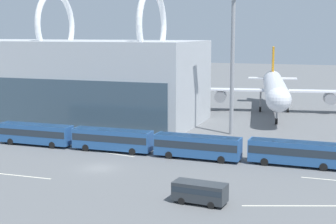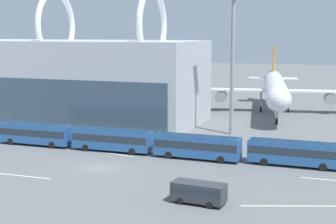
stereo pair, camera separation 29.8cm
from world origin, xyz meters
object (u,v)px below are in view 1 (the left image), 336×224
Objects in this scene: shuttle_bus_0 at (35,133)px; shuttle_bus_3 at (295,152)px; airliner_at_gate_far at (275,87)px; shuttle_bus_2 at (197,145)px; floodlight_mast at (233,48)px; airliner_at_gate_near at (54,88)px; shuttle_bus_1 at (112,139)px; service_van_foreground at (200,191)px.

shuttle_bus_3 is at bearing 0.81° from shuttle_bus_0.
airliner_at_gate_far is 3.71× the size of shuttle_bus_0.
shuttle_bus_2 is at bearing -14.94° from airliner_at_gate_far.
floodlight_mast reaches higher than shuttle_bus_2.
floodlight_mast is at bearing 78.29° from airliner_at_gate_near.
shuttle_bus_1 is (12.72, 0.05, 0.00)m from shuttle_bus_0.
airliner_at_gate_far is at bearing 102.44° from shuttle_bus_3.
airliner_at_gate_far reaches higher than shuttle_bus_3.
shuttle_bus_0 is 38.16m from shuttle_bus_3.
airliner_at_gate_far is (46.85, 10.46, 0.63)m from airliner_at_gate_near.
shuttle_bus_3 is 19.48m from service_van_foreground.
shuttle_bus_1 is at bearing -178.03° from shuttle_bus_3.
shuttle_bus_1 is 0.99× the size of shuttle_bus_3.
shuttle_bus_2 is at bearing -1.46° from shuttle_bus_1.
shuttle_bus_0 is 12.72m from shuttle_bus_1.
shuttle_bus_0 is at bearing -179.21° from shuttle_bus_2.
shuttle_bus_0 is 35.41m from service_van_foreground.
airliner_at_gate_near is 2.96× the size of shuttle_bus_3.
floodlight_mast reaches higher than shuttle_bus_0.
shuttle_bus_2 is at bearing -92.08° from floodlight_mast.
shuttle_bus_0 is 0.49× the size of floodlight_mast.
shuttle_bus_1 reaches higher than service_van_foreground.
shuttle_bus_1 is 25.24m from service_van_foreground.
shuttle_bus_1 is at bearing 0.58° from shuttle_bus_0.
airliner_at_gate_far is 47.16m from shuttle_bus_1.
floodlight_mast is (-12.06, 17.59, 12.38)m from shuttle_bus_3.
shuttle_bus_3 is 24.66m from floodlight_mast.
airliner_at_gate_far is 61.75m from service_van_foreground.
shuttle_bus_0 is at bearing -43.51° from airliner_at_gate_far.
airliner_at_gate_near is at bearing -86.91° from airliner_at_gate_far.
service_van_foreground is at bearing -29.59° from shuttle_bus_0.
shuttle_bus_3 is at bearing -55.57° from floodlight_mast.
shuttle_bus_0 is 1.00× the size of shuttle_bus_3.
shuttle_bus_2 is (25.44, -0.27, 0.00)m from shuttle_bus_0.
shuttle_bus_2 is (42.64, -33.73, -2.83)m from airliner_at_gate_near.
shuttle_bus_3 is (8.51, -43.63, -3.46)m from airliner_at_gate_far.
airliner_at_gate_far is 3.70× the size of shuttle_bus_3.
airliner_at_gate_near is at bearing 143.05° from shuttle_bus_2.
shuttle_bus_0 is 1.00× the size of shuttle_bus_1.
shuttle_bus_2 is 0.49× the size of floodlight_mast.
shuttle_bus_3 is at bearing 1.54° from airliner_at_gate_far.
floodlight_mast is at bearing 102.35° from service_van_foreground.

